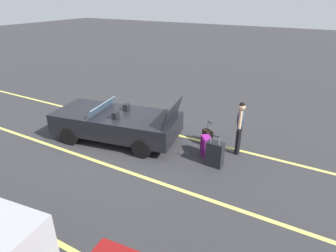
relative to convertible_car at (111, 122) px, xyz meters
name	(u,v)px	position (x,y,z in m)	size (l,w,h in m)	color
ground_plane	(118,139)	(-0.20, -0.04, -0.59)	(80.00, 80.00, 0.00)	#333335
lot_line_near	(139,126)	(-0.20, -1.29, -0.59)	(18.00, 0.12, 0.01)	#EAE066
lot_line_mid	(88,158)	(-0.20, 1.41, -0.59)	(18.00, 0.12, 0.01)	#EAE066
lot_line_far	(3,212)	(-0.20, 4.11, -0.59)	(18.00, 0.12, 0.01)	#EAE066
convertible_car	(111,122)	(0.00, 0.00, 0.00)	(4.38, 2.46, 1.53)	black
suitcase_large_black	(215,154)	(-3.65, -0.09, -0.22)	(0.49, 0.31, 0.99)	black
suitcase_medium_bright	(206,146)	(-3.21, -0.50, -0.28)	(0.44, 0.46, 0.62)	#991E8C
suitcase_small_carryon	(207,137)	(-2.98, -1.17, -0.34)	(0.39, 0.36, 0.79)	#2D2319
traveler_person	(240,125)	(-4.00, -1.14, 0.34)	(0.28, 0.61, 1.65)	black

